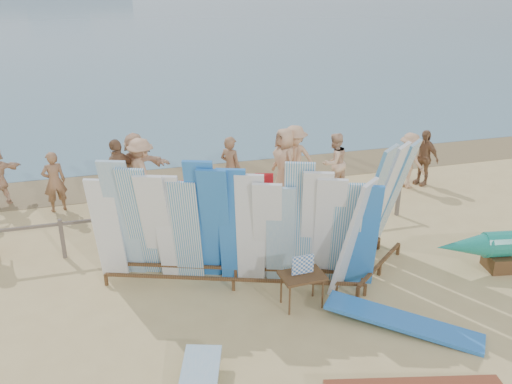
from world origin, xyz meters
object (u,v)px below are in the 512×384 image
object	(u,v)px
flat_board_d	(402,328)
beachgoer_8	(334,163)
vendor_table	(302,289)
beachgoer_10	(423,157)
beachgoer_5	(136,168)
beachgoer_3	(142,173)
beachgoer_9	(294,159)
beach_chair_right	(186,215)
beachgoer_1	(54,182)
beachgoer_extra_0	(409,160)
beachgoer_6	(284,162)
beachgoer_7	(231,168)
stroller	(264,203)
beachgoer_4	(119,175)
beach_chair_left	(177,211)
main_surfboard_rack	(233,230)
side_surfboard_rack	(374,215)

from	to	relation	value
flat_board_d	beachgoer_8	world-z (taller)	beachgoer_8
vendor_table	beachgoer_10	world-z (taller)	beachgoer_10
flat_board_d	beachgoer_5	distance (m)	7.98
beachgoer_3	beachgoer_9	bearing A→B (deg)	-116.08
beach_chair_right	beachgoer_1	size ratio (longest dim) A/B	0.52
beachgoer_extra_0	beachgoer_6	bearing A→B (deg)	61.12
beachgoer_1	beachgoer_9	xyz separation A→B (m)	(6.29, -0.38, 0.15)
beachgoer_7	beachgoer_extra_0	bearing A→B (deg)	-135.12
flat_board_d	beachgoer_7	world-z (taller)	beachgoer_7
beach_chair_right	beachgoer_extra_0	size ratio (longest dim) A/B	0.52
stroller	beachgoer_1	world-z (taller)	beachgoer_1
beach_chair_right	beachgoer_1	world-z (taller)	beachgoer_1
flat_board_d	beach_chair_right	bearing A→B (deg)	69.35
beachgoer_7	beachgoer_4	bearing A→B (deg)	48.30
beach_chair_left	beachgoer_1	size ratio (longest dim) A/B	0.61
beachgoer_9	beach_chair_left	bearing A→B (deg)	-131.98
beachgoer_1	beachgoer_extra_0	bearing A→B (deg)	159.98
beach_chair_right	beachgoer_9	xyz separation A→B (m)	(3.24, 1.33, 0.70)
beachgoer_5	main_surfboard_rack	bearing A→B (deg)	-84.68
flat_board_d	beach_chair_right	distance (m)	5.91
side_surfboard_rack	beach_chair_right	bearing A→B (deg)	95.89
stroller	beachgoer_5	size ratio (longest dim) A/B	0.58
beachgoer_5	beachgoer_extra_0	bearing A→B (deg)	-19.93
beach_chair_right	beachgoer_3	size ratio (longest dim) A/B	0.45
vendor_table	beachgoer_5	size ratio (longest dim) A/B	0.56
beachgoer_3	beachgoer_extra_0	size ratio (longest dim) A/B	1.16
beach_chair_left	beachgoer_extra_0	size ratio (longest dim) A/B	0.61
beachgoer_5	beach_chair_left	bearing A→B (deg)	-74.40
flat_board_d	beachgoer_5	size ratio (longest dim) A/B	1.43
main_surfboard_rack	vendor_table	world-z (taller)	main_surfboard_rack
beachgoer_5	beachgoer_extra_0	world-z (taller)	beachgoer_5
beachgoer_10	beachgoer_6	distance (m)	4.08
main_surfboard_rack	beachgoer_9	world-z (taller)	main_surfboard_rack
vendor_table	stroller	distance (m)	3.77
flat_board_d	beachgoer_extra_0	size ratio (longest dim) A/B	1.70
main_surfboard_rack	beach_chair_left	xyz separation A→B (m)	(-0.67, 3.14, -0.92)
beachgoer_5	beachgoer_3	world-z (taller)	beachgoer_5
beachgoer_5	beachgoer_10	xyz separation A→B (m)	(7.95, -0.92, -0.14)
beachgoer_7	beach_chair_left	bearing A→B (deg)	83.22
beach_chair_left	beachgoer_5	xyz separation A→B (m)	(-0.82, 1.55, 0.66)
beach_chair_right	beachgoer_4	distance (m)	2.10
beach_chair_left	beachgoer_7	xyz separation A→B (m)	(1.60, 1.03, 0.60)
beachgoer_5	beachgoer_9	distance (m)	4.26
stroller	beachgoer_9	xyz separation A→B (m)	(1.33, 1.57, 0.50)
beachgoer_8	beachgoer_10	bearing A→B (deg)	154.10
beach_chair_right	beachgoer_5	distance (m)	2.14
vendor_table	flat_board_d	xyz separation A→B (m)	(1.46, -1.12, -0.35)
side_surfboard_rack	beachgoer_10	bearing A→B (deg)	8.12
stroller	beachgoer_5	bearing A→B (deg)	161.45
beachgoer_1	beachgoer_3	bearing A→B (deg)	157.25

